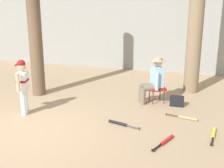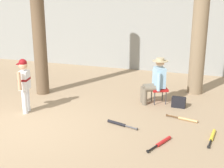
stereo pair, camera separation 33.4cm
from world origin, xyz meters
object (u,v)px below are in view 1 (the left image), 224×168
at_px(tree_near_player, 34,18).
at_px(bat_red_barrel, 165,141).
at_px(seated_spectator, 154,79).
at_px(bat_wood_tan, 185,118).
at_px(folding_stool, 157,89).
at_px(bat_yellow_trainer, 214,134).
at_px(young_ballplayer, 23,83).
at_px(handbag_beside_stool, 177,101).
at_px(bat_black_composite, 120,124).
at_px(tree_behind_spectator, 196,23).

height_order(tree_near_player, bat_red_barrel, tree_near_player).
bearing_deg(bat_red_barrel, seated_spectator, 105.09).
bearing_deg(bat_wood_tan, folding_stool, 129.92).
relative_size(bat_yellow_trainer, bat_wood_tan, 1.08).
distance_m(young_ballplayer, bat_yellow_trainer, 4.33).
relative_size(young_ballplayer, handbag_beside_stool, 3.84).
xyz_separation_m(tree_near_player, bat_black_composite, (2.78, -1.40, -2.10)).
distance_m(bat_wood_tan, bat_red_barrel, 1.32).
xyz_separation_m(folding_stool, bat_yellow_trainer, (1.39, -1.66, -0.33)).
xyz_separation_m(handbag_beside_stool, bat_black_composite, (-1.07, -1.56, -0.10)).
bearing_deg(bat_black_composite, handbag_beside_stool, 55.46).
bearing_deg(folding_stool, young_ballplayer, -149.35).
bearing_deg(tree_near_player, bat_yellow_trainer, -16.03).
relative_size(young_ballplayer, folding_stool, 2.42).
relative_size(young_ballplayer, bat_red_barrel, 1.83).
bearing_deg(handbag_beside_stool, bat_wood_tan, -72.16).
height_order(tree_behind_spectator, young_ballplayer, tree_behind_spectator).
distance_m(tree_near_player, bat_black_composite, 3.76).
relative_size(seated_spectator, bat_yellow_trainer, 1.53).
bearing_deg(folding_stool, tree_near_player, -174.74).
xyz_separation_m(young_ballplayer, bat_yellow_trainer, (4.27, 0.05, -0.71)).
height_order(seated_spectator, bat_yellow_trainer, seated_spectator).
distance_m(young_ballplayer, bat_red_barrel, 3.50).
xyz_separation_m(bat_wood_tan, bat_red_barrel, (-0.30, -1.28, 0.00)).
bearing_deg(seated_spectator, bat_red_barrel, -74.91).
height_order(bat_black_composite, bat_wood_tan, same).
bearing_deg(young_ballplayer, seated_spectator, 30.75).
xyz_separation_m(handbag_beside_stool, bat_red_barrel, (-0.04, -2.09, -0.10)).
bearing_deg(handbag_beside_stool, bat_yellow_trainer, -60.53).
bearing_deg(bat_wood_tan, bat_black_composite, -150.72).
bearing_deg(young_ballplayer, bat_yellow_trainer, 0.68).
height_order(young_ballplayer, seated_spectator, young_ballplayer).
distance_m(tree_near_player, handbag_beside_stool, 4.35).
bearing_deg(bat_wood_tan, tree_behind_spectator, 89.32).
relative_size(handbag_beside_stool, bat_red_barrel, 0.48).
bearing_deg(bat_black_composite, seated_spectator, 75.02).
relative_size(tree_behind_spectator, handbag_beside_stool, 13.93).
height_order(tree_near_player, seated_spectator, tree_near_player).
bearing_deg(handbag_beside_stool, young_ballplayer, -155.49).
xyz_separation_m(bat_black_composite, bat_red_barrel, (1.04, -0.54, -0.00)).
bearing_deg(tree_behind_spectator, handbag_beside_stool, -101.91).
xyz_separation_m(seated_spectator, bat_red_barrel, (0.59, -2.20, -0.61)).
bearing_deg(bat_yellow_trainer, tree_near_player, 163.97).
bearing_deg(seated_spectator, bat_wood_tan, -45.74).
relative_size(young_ballplayer, bat_yellow_trainer, 1.66).
bearing_deg(young_ballplayer, bat_black_composite, 0.09).
relative_size(tree_near_player, seated_spectator, 3.95).
bearing_deg(bat_black_composite, tree_near_player, 153.29).
relative_size(tree_near_player, young_ballplayer, 3.63).
xyz_separation_m(bat_yellow_trainer, bat_wood_tan, (-0.59, 0.70, 0.00)).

